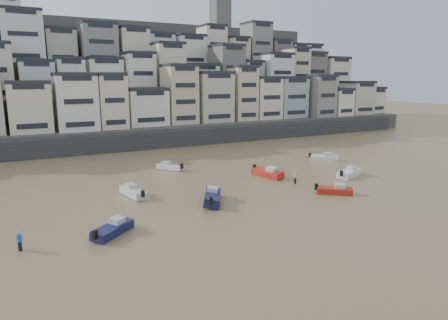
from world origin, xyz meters
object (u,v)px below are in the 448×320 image
boat_f (133,190)px  person_pink (295,178)px  boat_c (212,196)px  boat_h (170,166)px  person_blue (19,241)px  boat_g (324,157)px  boat_b (335,189)px  boat_e (267,172)px  boat_j (113,227)px  boat_d (349,172)px

boat_f → person_pink: size_ratio=3.18×
boat_c → boat_h: (1.63, 18.70, -0.19)m
boat_f → person_blue: person_blue is taller
boat_g → boat_h: (-26.98, 6.05, -0.05)m
boat_g → boat_f: 36.57m
boat_b → person_blue: size_ratio=2.78×
person_blue → boat_g: bearing=19.1°
boat_c → boat_b: 15.89m
boat_e → boat_b: (2.50, -11.47, -0.13)m
boat_e → person_blue: (-33.36, -11.66, 0.08)m
boat_h → boat_j: size_ratio=0.92×
boat_g → boat_j: 44.68m
boat_e → boat_b: size_ratio=1.20×
boat_c → boat_b: boat_c is taller
boat_b → person_blue: 35.86m
person_pink → boat_c: bearing=-170.6°
boat_j → person_blue: person_blue is taller
boat_d → person_pink: 9.71m
boat_g → boat_b: 21.39m
boat_h → boat_e: bearing=-171.2°
boat_d → person_blue: size_ratio=3.27×
boat_g → boat_j: (-41.29, -17.08, 0.01)m
boat_j → boat_d: size_ratio=0.92×
boat_b → person_pink: person_pink is taller
boat_c → boat_h: 18.77m
boat_c → boat_h: bearing=23.3°
boat_e → boat_h: (-11.22, 11.35, -0.13)m
boat_h → boat_b: 26.63m
boat_e → boat_g: (15.76, 5.31, -0.08)m
boat_c → boat_g: 31.28m
boat_j → boat_b: size_ratio=1.08×
boat_g → boat_b: bearing=-91.6°
boat_e → boat_h: 15.96m
boat_c → boat_b: (15.34, -4.13, -0.19)m
boat_g → person_blue: 51.97m
boat_d → boat_g: bearing=45.4°
boat_f → boat_h: bearing=-47.0°
boat_g → boat_e: bearing=-124.6°
boat_h → boat_f: size_ratio=0.87×
boat_g → boat_f: boat_f is taller
boat_f → boat_e: bearing=-97.9°
boat_g → person_blue: (-49.12, -16.97, 0.17)m
boat_h → boat_f: bearing=106.2°
boat_j → boat_f: size_ratio=0.95×
boat_e → boat_f: 20.38m
boat_b → boat_h: bearing=159.3°
boat_j → person_pink: (26.78, 6.77, 0.16)m
boat_c → person_pink: (14.10, 2.34, 0.02)m
boat_d → person_pink: person_pink is taller
boat_g → boat_d: size_ratio=0.91×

